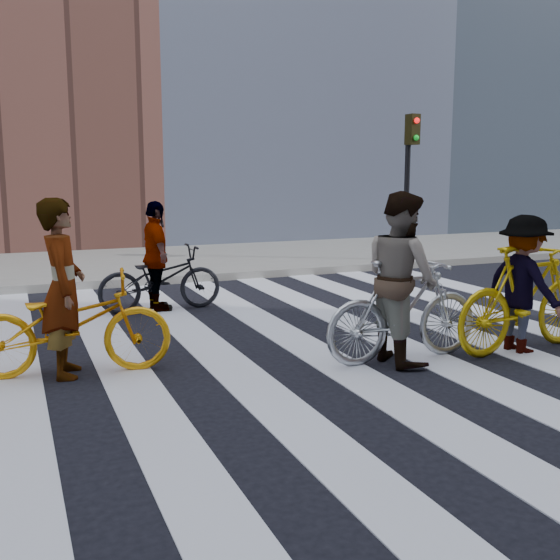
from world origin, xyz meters
TOP-DOWN VIEW (x-y plane):
  - ground at (0.00, 0.00)m, footprint 100.00×100.00m
  - sidewalk_far at (0.00, 7.50)m, footprint 100.00×5.00m
  - zebra_crosswalk at (0.00, 0.00)m, footprint 8.25×10.00m
  - traffic_signal at (4.40, 5.32)m, footprint 0.22×0.42m
  - bike_yellow_left at (-3.27, -0.08)m, footprint 2.13×0.98m
  - bike_silver_mid at (0.21, -0.97)m, footprint 1.93×0.55m
  - bike_yellow_right at (1.76, -1.17)m, footprint 2.15×0.81m
  - bike_dark_rear at (-1.72, 2.73)m, footprint 1.91×0.73m
  - rider_left at (-3.32, -0.08)m, footprint 0.53×0.73m
  - rider_mid at (0.16, -0.97)m, footprint 0.72×0.93m
  - rider_right at (1.71, -1.17)m, footprint 0.70×1.10m
  - rider_rear at (-1.77, 2.73)m, footprint 0.45×1.00m

SIDE VIEW (x-z plane):
  - ground at x=0.00m, z-range 0.00..0.00m
  - zebra_crosswalk at x=0.00m, z-range 0.00..0.01m
  - sidewalk_far at x=0.00m, z-range 0.00..0.15m
  - bike_dark_rear at x=-1.72m, z-range 0.00..0.99m
  - bike_yellow_left at x=-3.27m, z-range 0.00..1.08m
  - bike_silver_mid at x=0.21m, z-range 0.00..1.16m
  - bike_yellow_right at x=1.76m, z-range 0.00..1.26m
  - rider_right at x=1.71m, z-range 0.00..1.61m
  - rider_rear at x=-1.77m, z-range 0.00..1.67m
  - rider_left at x=-3.32m, z-range 0.00..1.85m
  - rider_mid at x=0.16m, z-range 0.00..1.90m
  - traffic_signal at x=4.40m, z-range 0.62..3.94m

